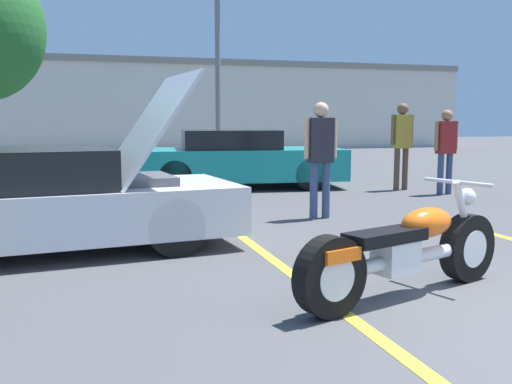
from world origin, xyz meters
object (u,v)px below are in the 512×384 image
(light_pole, at_px, (220,49))
(motorcycle, at_px, (405,251))
(parked_car_right_row, at_px, (237,160))
(show_car_hood_open, at_px, (36,202))
(spectator_by_show_car, at_px, (320,150))
(spectator_midground, at_px, (446,144))
(spectator_near_motorcycle, at_px, (402,138))

(light_pole, height_order, motorcycle, light_pole)
(light_pole, xyz_separation_m, parked_car_right_row, (-1.33, -7.18, -3.23))
(show_car_hood_open, bearing_deg, light_pole, 61.91)
(parked_car_right_row, xyz_separation_m, spectator_by_show_car, (0.18, -4.20, 0.43))
(spectator_midground, bearing_deg, parked_car_right_row, 147.65)
(spectator_midground, bearing_deg, spectator_by_show_car, -151.68)
(spectator_midground, bearing_deg, spectator_near_motorcycle, 117.72)
(light_pole, bearing_deg, spectator_by_show_car, -95.74)
(motorcycle, relative_size, spectator_by_show_car, 1.30)
(light_pole, distance_m, parked_car_right_row, 7.99)
(show_car_hood_open, xyz_separation_m, spectator_midground, (7.39, 3.04, 0.42))
(light_pole, bearing_deg, parked_car_right_row, -100.47)
(light_pole, height_order, spectator_near_motorcycle, light_pole)
(spectator_near_motorcycle, height_order, spectator_by_show_car, spectator_near_motorcycle)
(show_car_hood_open, height_order, parked_car_right_row, show_car_hood_open)
(motorcycle, xyz_separation_m, spectator_near_motorcycle, (3.86, 6.53, 0.71))
(spectator_by_show_car, bearing_deg, light_pole, 84.26)
(motorcycle, distance_m, spectator_by_show_car, 3.91)
(parked_car_right_row, height_order, spectator_midground, spectator_midground)
(parked_car_right_row, bearing_deg, spectator_midground, -25.44)
(parked_car_right_row, xyz_separation_m, spectator_near_motorcycle, (3.21, -1.44, 0.49))
(light_pole, distance_m, motorcycle, 15.67)
(motorcycle, distance_m, spectator_near_motorcycle, 7.61)
(show_car_hood_open, bearing_deg, motorcycle, -46.45)
(spectator_midground, bearing_deg, show_car_hood_open, -157.65)
(motorcycle, distance_m, show_car_hood_open, 4.03)
(spectator_by_show_car, bearing_deg, motorcycle, -102.47)
(spectator_by_show_car, height_order, spectator_midground, spectator_by_show_car)
(light_pole, relative_size, motorcycle, 3.08)
(light_pole, bearing_deg, spectator_near_motorcycle, -77.70)
(show_car_hood_open, xyz_separation_m, parked_car_right_row, (3.72, 5.36, 0.04))
(parked_car_right_row, distance_m, spectator_midground, 4.36)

